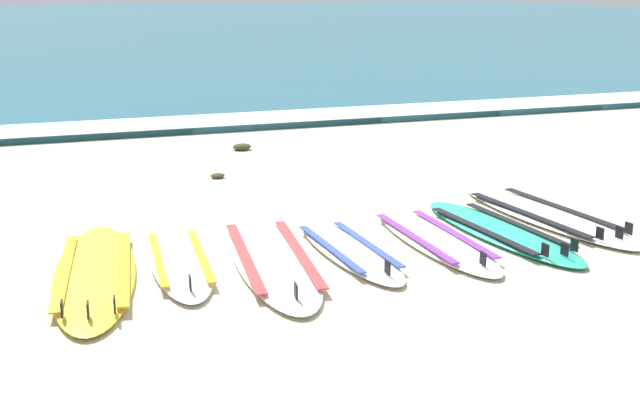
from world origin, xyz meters
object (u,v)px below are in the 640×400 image
surfboard_3 (349,250)px  surfboard_5 (500,231)px  surfboard_6 (545,215)px  surfboard_1 (180,261)px  surfboard_2 (272,258)px  surfboard_4 (434,239)px  surfboard_0 (95,273)px

surfboard_3 → surfboard_5: same height
surfboard_3 → surfboard_6: bearing=9.9°
surfboard_1 → surfboard_2: bearing=-13.1°
surfboard_2 → surfboard_6: (2.96, 0.39, 0.00)m
surfboard_5 → surfboard_6: 0.80m
surfboard_2 → surfboard_5: size_ratio=1.14×
surfboard_4 → surfboard_5: bearing=1.2°
surfboard_2 → surfboard_3: size_ratio=1.35×
surfboard_4 → surfboard_5: same height
surfboard_1 → surfboard_4: same height
surfboard_1 → surfboard_5: same height
surfboard_6 → surfboard_5: bearing=-154.9°
surfboard_0 → surfboard_4: (2.99, -0.08, -0.00)m
surfboard_2 → surfboard_5: (2.24, 0.05, 0.00)m
surfboard_0 → surfboard_3: 2.15m
surfboard_4 → surfboard_6: bearing=14.0°
surfboard_1 → surfboard_6: size_ratio=0.78×
surfboard_6 → surfboard_2: bearing=-172.6°
surfboard_0 → surfboard_6: same height
surfboard_0 → surfboard_5: (3.69, -0.07, 0.00)m
surfboard_4 → surfboard_6: same height
surfboard_2 → surfboard_4: (1.54, 0.03, 0.00)m
surfboard_5 → surfboard_0: bearing=179.0°
surfboard_6 → surfboard_0: bearing=-176.5°
surfboard_2 → surfboard_3: 0.70m
surfboard_4 → surfboard_2: bearing=-178.7°
surfboard_1 → surfboard_0: bearing=-175.0°
surfboard_1 → surfboard_3: size_ratio=1.02×
surfboard_1 → surfboard_6: bearing=3.2°
surfboard_3 → surfboard_6: size_ratio=0.76×
surfboard_4 → surfboard_0: bearing=178.5°
surfboard_4 → surfboard_5: 0.70m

